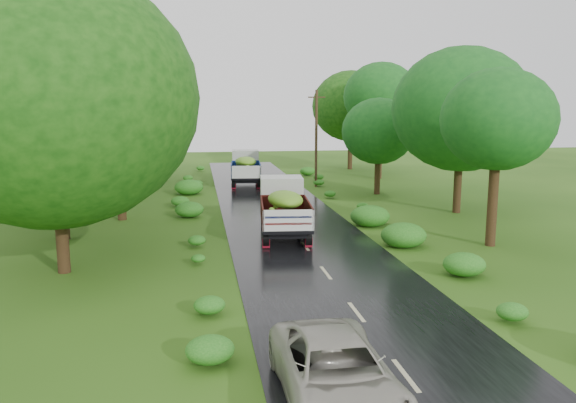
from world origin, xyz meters
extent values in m
plane|color=#23480F|center=(0.00, 0.00, 0.00)|extent=(120.00, 120.00, 0.00)
cube|color=black|center=(0.00, 5.00, 0.01)|extent=(6.50, 80.00, 0.02)
cube|color=#BFB78C|center=(0.00, -4.00, 0.02)|extent=(0.12, 1.60, 0.00)
cube|color=#BFB78C|center=(0.00, 0.00, 0.02)|extent=(0.12, 1.60, 0.00)
cube|color=#BFB78C|center=(0.00, 4.00, 0.02)|extent=(0.12, 1.60, 0.00)
cube|color=#BFB78C|center=(0.00, 8.00, 0.02)|extent=(0.12, 1.60, 0.00)
cube|color=#BFB78C|center=(0.00, 12.00, 0.02)|extent=(0.12, 1.60, 0.00)
cube|color=#BFB78C|center=(0.00, 16.00, 0.02)|extent=(0.12, 1.60, 0.00)
cube|color=#BFB78C|center=(0.00, 20.00, 0.02)|extent=(0.12, 1.60, 0.00)
cube|color=#BFB78C|center=(0.00, 24.00, 0.02)|extent=(0.12, 1.60, 0.00)
cube|color=#BFB78C|center=(0.00, 28.00, 0.02)|extent=(0.12, 1.60, 0.00)
cube|color=#BFB78C|center=(0.00, 32.00, 0.02)|extent=(0.12, 1.60, 0.00)
cube|color=#BFB78C|center=(0.00, 36.00, 0.02)|extent=(0.12, 1.60, 0.00)
cube|color=#BFB78C|center=(0.00, 40.00, 0.02)|extent=(0.12, 1.60, 0.00)
cube|color=black|center=(-0.59, 10.19, 0.61)|extent=(2.11, 5.42, 0.26)
cylinder|color=black|center=(-1.32, 12.19, 0.47)|extent=(0.35, 0.96, 0.94)
cylinder|color=black|center=(0.50, 12.02, 0.47)|extent=(0.35, 0.96, 0.94)
cylinder|color=black|center=(-1.61, 9.08, 0.47)|extent=(0.35, 0.96, 0.94)
cylinder|color=black|center=(0.21, 8.91, 0.47)|extent=(0.35, 0.96, 0.94)
cylinder|color=black|center=(-1.70, 8.12, 0.47)|extent=(0.35, 0.96, 0.94)
cylinder|color=black|center=(0.12, 7.95, 0.47)|extent=(0.35, 0.96, 0.94)
cube|color=maroon|center=(-1.73, 7.80, 0.26)|extent=(0.32, 0.07, 0.42)
cube|color=maroon|center=(0.09, 7.63, 0.26)|extent=(0.32, 0.07, 0.42)
cube|color=silver|center=(-0.39, 12.29, 1.64)|extent=(2.23, 1.97, 1.79)
cube|color=black|center=(-0.68, 9.21, 0.82)|extent=(2.53, 4.22, 0.15)
cube|color=#470E0C|center=(-1.72, 9.30, 1.34)|extent=(0.45, 4.03, 0.89)
cube|color=#470E0C|center=(0.36, 9.11, 1.34)|extent=(0.45, 4.03, 0.89)
cube|color=#470E0C|center=(-0.50, 11.18, 1.34)|extent=(2.16, 0.28, 0.89)
cube|color=silver|center=(-0.86, 7.23, 1.34)|extent=(2.16, 0.28, 0.89)
ellipsoid|color=#538919|center=(-0.68, 9.21, 1.90)|extent=(2.12, 3.55, 0.94)
cube|color=black|center=(-0.86, 27.66, 0.61)|extent=(2.04, 5.43, 0.26)
cylinder|color=black|center=(-1.62, 29.66, 0.47)|extent=(0.34, 0.96, 0.94)
cylinder|color=black|center=(0.20, 29.52, 0.47)|extent=(0.34, 0.96, 0.94)
cylinder|color=black|center=(-1.87, 26.53, 0.47)|extent=(0.34, 0.96, 0.94)
cylinder|color=black|center=(-0.05, 26.39, 0.47)|extent=(0.34, 0.96, 0.94)
cylinder|color=black|center=(-1.95, 25.57, 0.47)|extent=(0.34, 0.96, 0.94)
cylinder|color=black|center=(-0.12, 25.42, 0.47)|extent=(0.34, 0.96, 0.94)
cube|color=maroon|center=(-1.97, 25.25, 0.26)|extent=(0.32, 0.06, 0.42)
cube|color=maroon|center=(-0.15, 25.10, 0.26)|extent=(0.32, 0.06, 0.42)
cube|color=silver|center=(-0.70, 29.78, 1.64)|extent=(2.22, 1.95, 1.79)
cube|color=black|center=(-0.94, 26.68, 0.82)|extent=(2.48, 4.22, 0.15)
cube|color=navy|center=(-1.99, 26.76, 1.35)|extent=(0.40, 4.05, 0.90)
cube|color=navy|center=(0.10, 26.59, 1.35)|extent=(0.40, 4.05, 0.90)
cube|color=navy|center=(-0.79, 28.66, 1.35)|extent=(2.17, 0.25, 0.90)
cube|color=silver|center=(-1.10, 24.69, 1.35)|extent=(2.17, 0.25, 0.90)
ellipsoid|color=#538919|center=(-0.94, 26.68, 1.91)|extent=(2.09, 3.54, 0.94)
imported|color=#AAA697|center=(-1.86, -4.92, 0.69)|extent=(2.26, 4.83, 1.34)
cylinder|color=#382616|center=(4.25, 25.76, 3.60)|extent=(0.24, 0.24, 7.20)
cube|color=#382616|center=(4.25, 25.76, 6.66)|extent=(1.24, 0.40, 0.09)
cylinder|color=black|center=(-9.44, 5.64, 3.58)|extent=(0.45, 0.45, 7.16)
ellipsoid|color=#10410C|center=(-9.44, 5.64, 6.30)|extent=(4.51, 4.51, 4.06)
cylinder|color=black|center=(-10.61, 11.09, 4.17)|extent=(0.48, 0.48, 8.34)
ellipsoid|color=#10410C|center=(-10.61, 11.09, 7.34)|extent=(3.84, 3.84, 3.46)
cylinder|color=black|center=(-8.58, 15.28, 3.87)|extent=(0.47, 0.47, 7.74)
ellipsoid|color=#10410C|center=(-8.58, 15.28, 6.81)|extent=(4.03, 4.03, 3.63)
cylinder|color=black|center=(-12.21, 20.09, 4.48)|extent=(0.49, 0.49, 8.95)
ellipsoid|color=#10410C|center=(-12.21, 20.09, 7.88)|extent=(4.10, 4.10, 3.69)
cylinder|color=black|center=(-9.27, 26.19, 3.17)|extent=(0.43, 0.43, 6.35)
ellipsoid|color=#10410C|center=(-9.27, 26.19, 5.59)|extent=(3.30, 3.30, 2.97)
cylinder|color=black|center=(-9.85, 31.10, 3.53)|extent=(0.45, 0.45, 7.07)
ellipsoid|color=#10410C|center=(-9.85, 31.10, 6.22)|extent=(4.24, 4.24, 3.82)
cylinder|color=black|center=(-8.80, 35.76, 3.78)|extent=(0.46, 0.46, 7.56)
ellipsoid|color=#10410C|center=(-8.80, 35.76, 6.65)|extent=(3.63, 3.63, 3.27)
cylinder|color=black|center=(8.01, 6.87, 3.11)|extent=(0.43, 0.43, 6.22)
ellipsoid|color=#145018|center=(8.01, 6.87, 5.47)|extent=(3.10, 3.10, 2.79)
cylinder|color=black|center=(10.05, 14.36, 3.32)|extent=(0.44, 0.44, 6.63)
ellipsoid|color=#145018|center=(10.05, 14.36, 5.84)|extent=(3.92, 3.92, 3.53)
cylinder|color=black|center=(7.70, 21.67, 2.46)|extent=(0.40, 0.40, 4.93)
ellipsoid|color=#145018|center=(7.70, 21.67, 4.33)|extent=(3.17, 3.17, 2.85)
cylinder|color=black|center=(10.53, 29.82, 3.87)|extent=(0.47, 0.47, 7.74)
ellipsoid|color=#145018|center=(10.53, 29.82, 6.81)|extent=(3.52, 3.52, 3.17)
cylinder|color=black|center=(10.01, 37.08, 3.42)|extent=(0.44, 0.44, 6.84)
ellipsoid|color=#145018|center=(10.01, 37.08, 6.02)|extent=(3.85, 3.85, 3.47)
camera|label=1|loc=(-4.52, -15.24, 6.02)|focal=35.00mm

